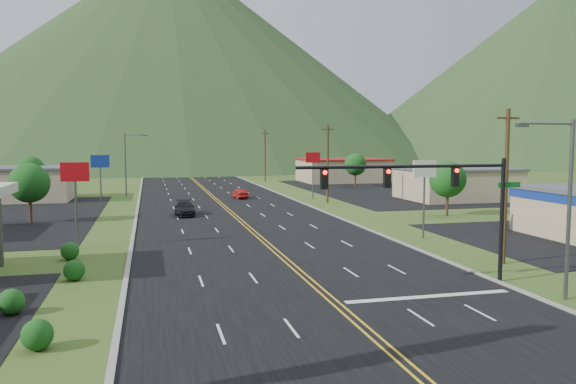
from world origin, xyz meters
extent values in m
cylinder|color=black|center=(10.50, 14.00, 3.50)|extent=(0.24, 0.24, 7.00)
cylinder|color=black|center=(4.50, 14.00, 6.60)|extent=(12.00, 0.18, 0.18)
cube|color=#0C591E|center=(10.90, 14.00, 5.50)|extent=(1.40, 0.06, 0.30)
cube|color=black|center=(7.50, 14.00, 6.00)|extent=(0.35, 0.28, 1.05)
sphere|color=#FF0C05|center=(7.50, 13.82, 6.35)|extent=(0.22, 0.22, 0.22)
cube|color=black|center=(3.50, 14.00, 6.00)|extent=(0.35, 0.28, 1.05)
sphere|color=#FF0C05|center=(3.50, 13.82, 6.35)|extent=(0.22, 0.22, 0.22)
cube|color=black|center=(0.00, 14.00, 6.00)|extent=(0.35, 0.28, 1.05)
sphere|color=#FF0C05|center=(0.00, 13.82, 6.35)|extent=(0.22, 0.22, 0.22)
cylinder|color=#59595E|center=(11.50, 10.00, 4.50)|extent=(0.20, 0.20, 9.00)
cylinder|color=#59595E|center=(10.06, 10.00, 8.80)|extent=(2.88, 0.12, 0.12)
cube|color=#59595E|center=(8.62, 10.00, 8.70)|extent=(0.60, 0.25, 0.18)
cylinder|color=#59595E|center=(-12.00, 70.00, 4.50)|extent=(0.20, 0.20, 9.00)
cylinder|color=#59595E|center=(-10.56, 70.00, 8.80)|extent=(2.88, 0.12, 0.12)
cube|color=#59595E|center=(-9.12, 70.00, 8.70)|extent=(0.60, 0.25, 0.18)
cube|color=#C6B58A|center=(-28.00, 68.00, 2.10)|extent=(18.00, 11.00, 4.20)
cube|color=#4C4C51|center=(-28.00, 68.00, 4.35)|extent=(18.40, 11.40, 0.30)
cube|color=#C6B58A|center=(32.00, 55.00, 2.00)|extent=(14.00, 11.00, 4.00)
cube|color=#4C4C51|center=(32.00, 55.00, 4.15)|extent=(14.40, 11.40, 0.30)
cube|color=#C6B58A|center=(28.00, 90.00, 2.10)|extent=(16.00, 12.00, 4.20)
cube|color=maroon|center=(28.00, 90.00, 4.35)|extent=(16.40, 12.40, 0.30)
cylinder|color=#59595E|center=(-14.00, 30.00, 2.50)|extent=(0.16, 0.16, 5.00)
cube|color=#B40A13|center=(-14.00, 30.00, 5.70)|extent=(2.00, 0.18, 1.40)
cylinder|color=#59595E|center=(-14.00, 52.00, 2.50)|extent=(0.16, 0.16, 5.00)
cube|color=navy|center=(-14.00, 52.00, 5.70)|extent=(2.00, 0.18, 1.40)
cylinder|color=#59595E|center=(13.00, 28.00, 2.50)|extent=(0.16, 0.16, 5.00)
cube|color=white|center=(13.00, 28.00, 5.70)|extent=(2.00, 0.18, 1.40)
cylinder|color=#59595E|center=(13.00, 60.00, 2.50)|extent=(0.16, 0.16, 5.00)
cube|color=#B40A13|center=(13.00, 60.00, 5.70)|extent=(2.00, 0.18, 1.40)
cylinder|color=#382314|center=(-20.00, 45.00, 1.50)|extent=(0.30, 0.30, 3.00)
sphere|color=#113E13|center=(-20.00, 45.00, 3.90)|extent=(3.84, 3.84, 3.84)
cylinder|color=#382314|center=(-25.00, 72.00, 1.50)|extent=(0.30, 0.30, 3.00)
sphere|color=#113E13|center=(-25.00, 72.00, 3.90)|extent=(3.84, 3.84, 3.84)
cylinder|color=#382314|center=(22.00, 40.00, 1.50)|extent=(0.30, 0.30, 3.00)
sphere|color=#113E13|center=(22.00, 40.00, 3.90)|extent=(3.84, 3.84, 3.84)
cylinder|color=#382314|center=(26.00, 78.00, 1.50)|extent=(0.30, 0.30, 3.00)
sphere|color=#113E13|center=(26.00, 78.00, 3.90)|extent=(3.84, 3.84, 3.84)
cylinder|color=#382314|center=(13.50, 18.00, 5.00)|extent=(0.28, 0.28, 10.00)
cube|color=#382314|center=(13.50, 18.00, 9.40)|extent=(1.60, 0.12, 0.12)
cylinder|color=#382314|center=(13.50, 55.00, 5.00)|extent=(0.28, 0.28, 10.00)
cube|color=#382314|center=(13.50, 55.00, 9.40)|extent=(1.60, 0.12, 0.12)
cylinder|color=#382314|center=(13.50, 95.00, 5.00)|extent=(0.28, 0.28, 10.00)
cube|color=#382314|center=(13.50, 95.00, 9.40)|extent=(1.60, 0.12, 0.12)
cylinder|color=#382314|center=(13.50, 135.00, 5.00)|extent=(0.28, 0.28, 10.00)
cube|color=#382314|center=(13.50, 135.00, 9.40)|extent=(1.60, 0.12, 0.12)
cone|color=#1F3D1C|center=(0.00, 220.00, 42.50)|extent=(220.00, 220.00, 85.00)
cone|color=#1F3D1C|center=(147.84, 176.19, 35.00)|extent=(180.00, 180.00, 70.00)
imported|color=black|center=(-5.14, 46.81, 0.74)|extent=(2.20, 5.16, 1.48)
imported|color=maroon|center=(3.42, 62.94, 0.64)|extent=(1.75, 4.01, 1.28)
camera|label=1|loc=(-8.72, -13.46, 7.96)|focal=35.00mm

